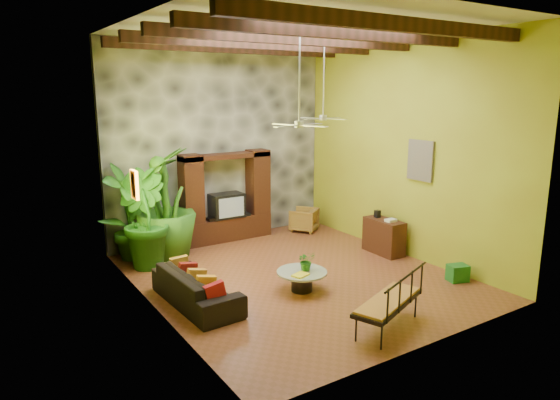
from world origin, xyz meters
TOP-DOWN VIEW (x-y plane):
  - ground at (0.00, 0.00)m, footprint 7.00×7.00m
  - ceiling at (0.00, 0.00)m, footprint 6.00×7.00m
  - back_wall at (0.00, 3.50)m, footprint 6.00×0.02m
  - left_wall at (-3.00, 0.00)m, footprint 0.02×7.00m
  - right_wall at (3.00, 0.00)m, footprint 0.02×7.00m
  - stone_accent_wall at (0.00, 3.44)m, footprint 5.98×0.10m
  - ceiling_beams at (0.00, 0.00)m, footprint 5.95×5.36m
  - entertainment_center at (0.00, 3.14)m, footprint 2.40×0.55m
  - ceiling_fan_front at (-0.20, -0.40)m, footprint 1.28×1.28m
  - ceiling_fan_back at (1.60, 1.20)m, footprint 1.28×1.28m
  - wall_art_mask at (-2.96, 1.00)m, footprint 0.06×0.32m
  - wall_art_painting at (2.96, -0.60)m, footprint 0.06×0.70m
  - sofa at (-2.30, -0.19)m, footprint 0.95×2.22m
  - wicker_armchair at (2.17, 2.73)m, footprint 0.96×0.97m
  - tall_plant_a at (-2.61, 2.92)m, footprint 1.42×1.34m
  - tall_plant_b at (-2.46, 2.29)m, footprint 1.28×1.42m
  - tall_plant_c at (-1.78, 2.74)m, footprint 1.97×1.97m
  - coffee_table at (-0.33, -0.72)m, footprint 0.98×0.98m
  - centerpiece_plant at (-0.22, -0.71)m, footprint 0.39×0.36m
  - yellow_tray at (-0.49, -0.90)m, footprint 0.36×0.31m
  - iron_bench at (-0.07, -2.85)m, footprint 1.69×1.13m
  - side_console at (2.65, 0.11)m, footprint 0.50×1.05m
  - green_bin at (2.65, -2.03)m, footprint 0.46×0.40m

SIDE VIEW (x-z plane):
  - ground at x=0.00m, z-range 0.00..0.00m
  - green_bin at x=2.65m, z-range 0.00..0.34m
  - coffee_table at x=-0.33m, z-range 0.06..0.46m
  - wicker_armchair at x=2.17m, z-range 0.00..0.64m
  - sofa at x=-2.30m, z-range 0.00..0.64m
  - side_console at x=2.65m, z-range 0.00..0.83m
  - yellow_tray at x=-0.49m, z-range 0.40..0.43m
  - iron_bench at x=-0.07m, z-range 0.25..0.82m
  - centerpiece_plant at x=-0.22m, z-range 0.40..0.78m
  - entertainment_center at x=0.00m, z-range -0.18..2.12m
  - tall_plant_b at x=-2.46m, z-range 0.00..2.16m
  - tall_plant_a at x=-2.61m, z-range 0.00..2.24m
  - tall_plant_c at x=-1.78m, z-range 0.00..2.57m
  - wall_art_mask at x=-2.96m, z-range 1.83..2.38m
  - wall_art_painting at x=2.96m, z-range 1.85..2.75m
  - back_wall at x=0.00m, z-range 0.00..5.00m
  - left_wall at x=-3.00m, z-range 0.00..5.00m
  - right_wall at x=3.00m, z-range 0.00..5.00m
  - stone_accent_wall at x=0.00m, z-range 0.01..4.99m
  - ceiling_fan_front at x=-0.20m, z-range 2.47..4.33m
  - ceiling_fan_back at x=1.60m, z-range 2.47..4.33m
  - ceiling_beams at x=0.00m, z-range 4.67..4.89m
  - ceiling at x=0.00m, z-range 4.99..5.01m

